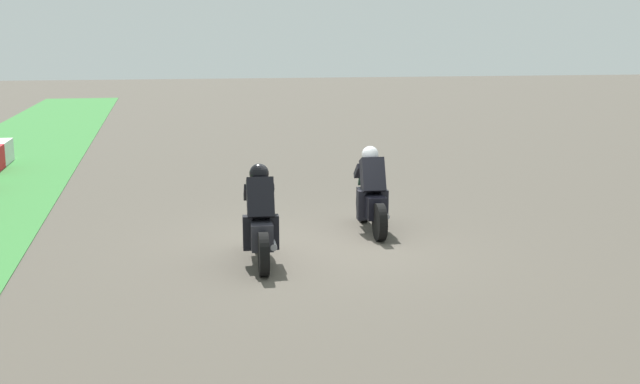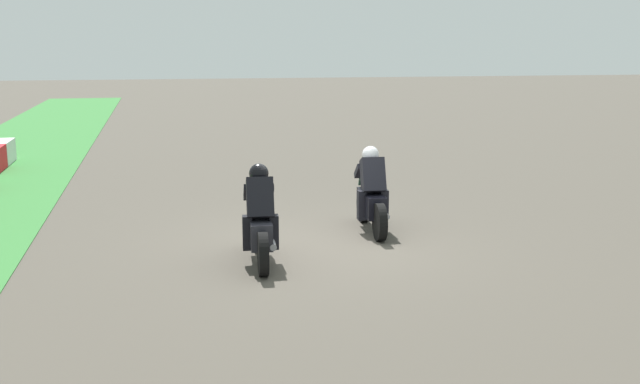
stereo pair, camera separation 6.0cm
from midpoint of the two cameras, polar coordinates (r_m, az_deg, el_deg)
name	(u,v)px [view 1 (the left image)]	position (r m, az deg, el deg)	size (l,w,h in m)	color
ground_plane	(319,245)	(12.73, -0.21, -3.97)	(120.00, 120.00, 0.00)	#4F4940
rider_lane_a	(371,197)	(13.57, 3.72, -0.34)	(2.04, 0.55, 1.51)	black
rider_lane_b	(260,223)	(11.63, -4.61, -2.29)	(2.04, 0.55, 1.51)	black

